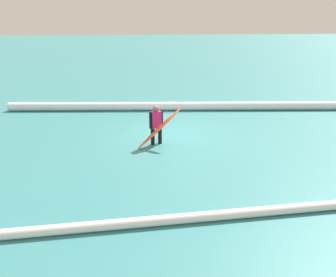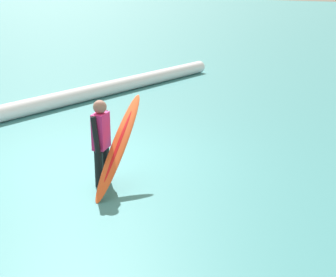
# 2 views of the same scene
# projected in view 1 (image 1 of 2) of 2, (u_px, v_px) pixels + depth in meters

# --- Properties ---
(ground_plane) EXTENTS (130.71, 130.71, 0.00)m
(ground_plane) POSITION_uv_depth(u_px,v_px,m) (173.00, 135.00, 13.31)
(ground_plane) COLOR teal
(surfer) EXTENTS (0.50, 0.30, 1.42)m
(surfer) POSITION_uv_depth(u_px,v_px,m) (156.00, 123.00, 12.17)
(surfer) COLOR black
(surfer) RESTS_ON ground_plane
(surfboard) EXTENTS (1.64, 0.61, 1.40)m
(surfboard) POSITION_uv_depth(u_px,v_px,m) (159.00, 128.00, 11.94)
(surfboard) COLOR #E55926
(surfboard) RESTS_ON ground_plane
(wave_crest_foreground) EXTENTS (16.66, 1.63, 0.41)m
(wave_crest_foreground) POSITION_uv_depth(u_px,v_px,m) (181.00, 106.00, 16.66)
(wave_crest_foreground) COLOR white
(wave_crest_foreground) RESTS_ON ground_plane
(wave_crest_midground) EXTENTS (22.28, 1.76, 0.23)m
(wave_crest_midground) POSITION_uv_depth(u_px,v_px,m) (153.00, 221.00, 7.61)
(wave_crest_midground) COLOR white
(wave_crest_midground) RESTS_ON ground_plane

